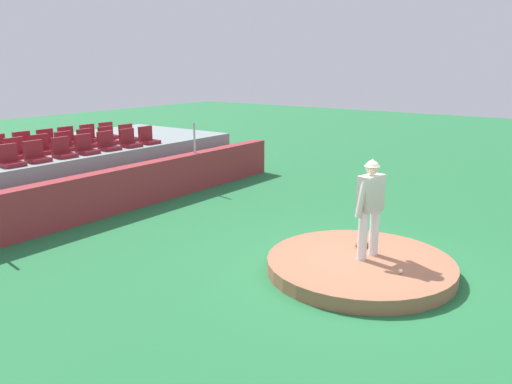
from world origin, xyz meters
TOP-DOWN VIEW (x-y plane):
  - ground_plane at (0.00, 0.00)m, footprint 60.00×60.00m
  - pitchers_mound at (0.00, 0.00)m, footprint 3.36×3.36m
  - pitcher at (0.19, -0.05)m, footprint 0.81×0.35m
  - baseball at (-0.19, -0.82)m, footprint 0.07×0.07m
  - fielding_glove at (0.58, 0.24)m, footprint 0.35×0.29m
  - brick_barrier at (0.00, 6.65)m, footprint 12.21×0.40m
  - fence_post_right at (2.86, 6.65)m, footprint 0.06×0.06m
  - bleacher_platform at (0.00, 9.52)m, footprint 10.48×4.48m
  - stadium_chair_0 at (-2.07, 7.80)m, footprint 0.48×0.44m
  - stadium_chair_1 at (-1.41, 7.82)m, footprint 0.48×0.44m
  - stadium_chair_2 at (-0.68, 7.82)m, footprint 0.48×0.44m
  - stadium_chair_3 at (-0.01, 7.82)m, footprint 0.48×0.44m
  - stadium_chair_4 at (0.70, 7.83)m, footprint 0.48×0.44m
  - stadium_chair_5 at (1.41, 7.79)m, footprint 0.48×0.44m
  - stadium_chair_6 at (2.11, 7.80)m, footprint 0.48×0.44m
  - stadium_chair_8 at (-1.41, 8.68)m, footprint 0.48×0.44m
  - stadium_chair_9 at (-0.69, 8.71)m, footprint 0.48×0.44m
  - stadium_chair_10 at (-0.01, 8.71)m, footprint 0.48×0.44m
  - stadium_chair_11 at (0.70, 8.73)m, footprint 0.48×0.44m
  - stadium_chair_12 at (1.37, 8.68)m, footprint 0.48×0.44m
  - stadium_chair_13 at (2.12, 8.67)m, footprint 0.48×0.44m
  - stadium_chair_16 at (-0.68, 9.61)m, footprint 0.48×0.44m
  - stadium_chair_17 at (-0.00, 9.58)m, footprint 0.48×0.44m
  - stadium_chair_18 at (0.68, 9.61)m, footprint 0.48×0.44m
  - stadium_chair_19 at (1.40, 9.58)m, footprint 0.48×0.44m
  - stadium_chair_20 at (2.09, 9.57)m, footprint 0.48×0.44m

SIDE VIEW (x-z plane):
  - ground_plane at x=0.00m, z-range 0.00..0.00m
  - pitchers_mound at x=0.00m, z-range 0.00..0.25m
  - baseball at x=-0.19m, z-range 0.25..0.32m
  - fielding_glove at x=0.58m, z-range 0.25..0.36m
  - brick_barrier at x=0.00m, z-range 0.00..1.10m
  - bleacher_platform at x=0.00m, z-range 0.00..1.37m
  - pitcher at x=0.19m, z-range 0.40..2.21m
  - stadium_chair_0 at x=-2.07m, z-range 1.28..1.78m
  - stadium_chair_1 at x=-1.41m, z-range 1.28..1.78m
  - stadium_chair_2 at x=-0.68m, z-range 1.28..1.78m
  - stadium_chair_3 at x=-0.01m, z-range 1.28..1.78m
  - stadium_chair_4 at x=0.70m, z-range 1.28..1.78m
  - stadium_chair_5 at x=1.41m, z-range 1.28..1.78m
  - stadium_chair_6 at x=2.11m, z-range 1.28..1.78m
  - stadium_chair_8 at x=-1.41m, z-range 1.28..1.78m
  - stadium_chair_9 at x=-0.69m, z-range 1.28..1.78m
  - stadium_chair_10 at x=-0.01m, z-range 1.28..1.78m
  - stadium_chair_11 at x=0.70m, z-range 1.28..1.78m
  - stadium_chair_12 at x=1.37m, z-range 1.28..1.78m
  - stadium_chair_13 at x=2.12m, z-range 1.28..1.78m
  - stadium_chair_16 at x=-0.68m, z-range 1.28..1.78m
  - stadium_chair_17 at x=0.00m, z-range 1.28..1.78m
  - stadium_chair_18 at x=0.68m, z-range 1.28..1.78m
  - stadium_chair_19 at x=1.40m, z-range 1.28..1.78m
  - stadium_chair_20 at x=2.09m, z-range 1.28..1.78m
  - fence_post_right at x=2.86m, z-range 1.10..1.99m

